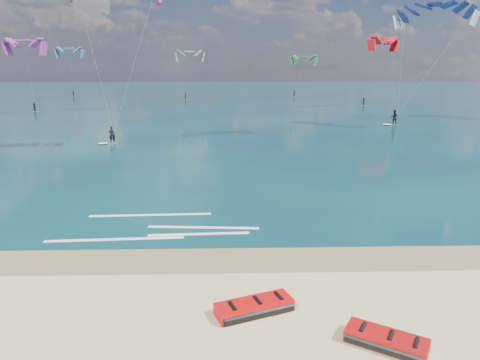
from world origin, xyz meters
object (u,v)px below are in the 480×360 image
object	(u,v)px
packed_kite_mid	(386,346)
kitesurfer_far	(417,55)
packed_kite_left	(254,312)
kitesurfer_main	(113,55)

from	to	relation	value
packed_kite_mid	kitesurfer_far	bearing A→B (deg)	98.48
packed_kite_left	kitesurfer_far	distance (m)	47.32
packed_kite_left	packed_kite_mid	world-z (taller)	packed_kite_left
packed_kite_left	packed_kite_mid	distance (m)	3.83
packed_kite_left	packed_kite_mid	size ratio (longest dim) A/B	1.11
kitesurfer_far	kitesurfer_main	bearing A→B (deg)	179.71
packed_kite_left	packed_kite_mid	xyz separation A→B (m)	(3.42, -1.73, 0.00)
kitesurfer_main	kitesurfer_far	world-z (taller)	kitesurfer_far
packed_kite_mid	packed_kite_left	bearing A→B (deg)	-175.01
packed_kite_left	packed_kite_mid	bearing A→B (deg)	-47.46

